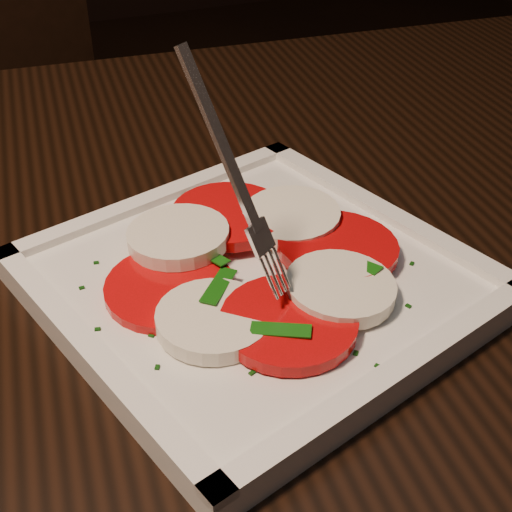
{
  "coord_description": "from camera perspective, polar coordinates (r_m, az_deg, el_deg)",
  "views": [
    {
      "loc": [
        -0.03,
        -0.34,
        1.05
      ],
      "look_at": [
        0.11,
        0.0,
        0.78
      ],
      "focal_mm": 50.0,
      "sensor_mm": 36.0,
      "label": 1
    }
  ],
  "objects": [
    {
      "name": "plate",
      "position": [
        0.47,
        0.0,
        -2.21
      ],
      "size": [
        0.32,
        0.32,
        0.01
      ],
      "primitive_type": "cube",
      "rotation": [
        0.0,
        0.0,
        0.29
      ],
      "color": "white",
      "rests_on": "table"
    },
    {
      "name": "chair",
      "position": [
        1.23,
        -19.24,
        9.13
      ],
      "size": [
        0.52,
        0.52,
        0.93
      ],
      "rotation": [
        0.0,
        0.0,
        0.29
      ],
      "color": "black",
      "rests_on": "ground"
    },
    {
      "name": "fork",
      "position": [
        0.4,
        -2.77,
        6.8
      ],
      "size": [
        0.06,
        0.08,
        0.14
      ],
      "primitive_type": null,
      "rotation": [
        0.0,
        0.0,
        0.58
      ],
      "color": "white",
      "rests_on": "caprese_salad"
    },
    {
      "name": "caprese_salad",
      "position": [
        0.46,
        -0.0,
        -0.64
      ],
      "size": [
        0.21,
        0.22,
        0.02
      ],
      "color": "red",
      "rests_on": "plate"
    },
    {
      "name": "table",
      "position": [
        0.59,
        -2.82,
        -6.79
      ],
      "size": [
        1.26,
        0.9,
        0.75
      ],
      "rotation": [
        0.0,
        0.0,
        -0.09
      ],
      "color": "black",
      "rests_on": "ground"
    }
  ]
}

